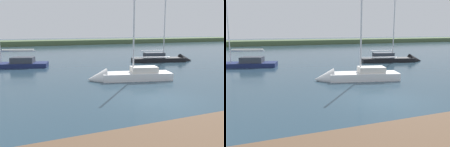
% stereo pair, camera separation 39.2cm
% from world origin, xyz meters
% --- Properties ---
extents(ground_plane, '(200.00, 200.00, 0.00)m').
position_xyz_m(ground_plane, '(0.00, 0.00, 0.00)').
color(ground_plane, '#263D4C').
extents(far_shoreline, '(180.00, 8.00, 2.40)m').
position_xyz_m(far_shoreline, '(0.00, -53.83, 0.00)').
color(far_shoreline, '#4C603D').
rests_on(far_shoreline, ground_plane).
extents(sailboat_behind_pier, '(7.09, 3.36, 7.80)m').
position_xyz_m(sailboat_behind_pier, '(-0.63, -5.68, 0.22)').
color(sailboat_behind_pier, white).
rests_on(sailboat_behind_pier, ground_plane).
extents(sailboat_far_left, '(8.16, 3.41, 9.30)m').
position_xyz_m(sailboat_far_left, '(-10.40, -13.99, 0.20)').
color(sailboat_far_left, black).
rests_on(sailboat_far_left, ground_plane).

